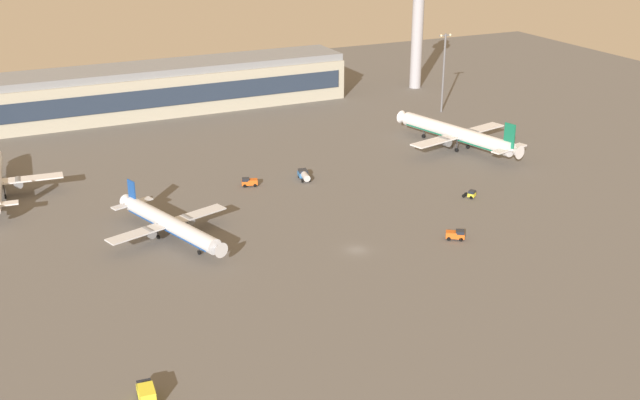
{
  "coord_description": "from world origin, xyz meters",
  "views": [
    {
      "loc": [
        -72.93,
        -136.32,
        73.24
      ],
      "look_at": [
        1.01,
        20.75,
        4.0
      ],
      "focal_mm": 44.28,
      "sensor_mm": 36.0,
      "label": 1
    }
  ],
  "objects_px": {
    "pushback_tug": "(471,194)",
    "apron_light_central": "(444,68)",
    "maintenance_van": "(249,182)",
    "airplane_near_gate": "(169,224)",
    "control_tower": "(418,22)",
    "baggage_tractor": "(456,235)",
    "fuel_truck": "(304,175)",
    "airplane_mid_apron": "(457,134)",
    "catering_truck": "(146,393)"
  },
  "relations": [
    {
      "from": "airplane_mid_apron",
      "to": "control_tower",
      "type": "bearing_deg",
      "value": 53.98
    },
    {
      "from": "airplane_mid_apron",
      "to": "pushback_tug",
      "type": "relative_size",
      "value": 13.04
    },
    {
      "from": "airplane_mid_apron",
      "to": "apron_light_central",
      "type": "xyz_separation_m",
      "value": [
        18.88,
        36.89,
        10.88
      ]
    },
    {
      "from": "baggage_tractor",
      "to": "apron_light_central",
      "type": "relative_size",
      "value": 0.17
    },
    {
      "from": "maintenance_van",
      "to": "catering_truck",
      "type": "relative_size",
      "value": 0.78
    },
    {
      "from": "airplane_near_gate",
      "to": "fuel_truck",
      "type": "xyz_separation_m",
      "value": [
        42.67,
        22.13,
        -2.32
      ]
    },
    {
      "from": "control_tower",
      "to": "pushback_tug",
      "type": "bearing_deg",
      "value": -114.7
    },
    {
      "from": "airplane_near_gate",
      "to": "baggage_tractor",
      "type": "xyz_separation_m",
      "value": [
        57.41,
        -27.43,
        -2.51
      ]
    },
    {
      "from": "maintenance_van",
      "to": "pushback_tug",
      "type": "relative_size",
      "value": 1.28
    },
    {
      "from": "maintenance_van",
      "to": "catering_truck",
      "type": "height_order",
      "value": "catering_truck"
    },
    {
      "from": "pushback_tug",
      "to": "apron_light_central",
      "type": "xyz_separation_m",
      "value": [
        38.59,
        72.18,
        14.36
      ]
    },
    {
      "from": "baggage_tractor",
      "to": "apron_light_central",
      "type": "height_order",
      "value": "apron_light_central"
    },
    {
      "from": "control_tower",
      "to": "airplane_mid_apron",
      "type": "relative_size",
      "value": 0.95
    },
    {
      "from": "catering_truck",
      "to": "apron_light_central",
      "type": "xyz_separation_m",
      "value": [
        133.09,
        121.38,
        13.85
      ]
    },
    {
      "from": "airplane_mid_apron",
      "to": "fuel_truck",
      "type": "bearing_deg",
      "value": 171.89
    },
    {
      "from": "pushback_tug",
      "to": "catering_truck",
      "type": "bearing_deg",
      "value": -5.43
    },
    {
      "from": "airplane_near_gate",
      "to": "apron_light_central",
      "type": "distance_m",
      "value": 131.24
    },
    {
      "from": "control_tower",
      "to": "airplane_near_gate",
      "type": "height_order",
      "value": "control_tower"
    },
    {
      "from": "airplane_near_gate",
      "to": "control_tower",
      "type": "bearing_deg",
      "value": -159.66
    },
    {
      "from": "airplane_near_gate",
      "to": "maintenance_van",
      "type": "distance_m",
      "value": 36.51
    },
    {
      "from": "airplane_mid_apron",
      "to": "airplane_near_gate",
      "type": "bearing_deg",
      "value": -177.68
    },
    {
      "from": "airplane_near_gate",
      "to": "maintenance_van",
      "type": "xyz_separation_m",
      "value": [
        27.61,
        23.76,
        -2.51
      ]
    },
    {
      "from": "apron_light_central",
      "to": "baggage_tractor",
      "type": "bearing_deg",
      "value": -121.69
    },
    {
      "from": "airplane_near_gate",
      "to": "airplane_mid_apron",
      "type": "relative_size",
      "value": 0.8
    },
    {
      "from": "control_tower",
      "to": "maintenance_van",
      "type": "bearing_deg",
      "value": -142.24
    },
    {
      "from": "pushback_tug",
      "to": "baggage_tractor",
      "type": "bearing_deg",
      "value": 14.28
    },
    {
      "from": "airplane_near_gate",
      "to": "pushback_tug",
      "type": "distance_m",
      "value": 75.8
    },
    {
      "from": "baggage_tractor",
      "to": "fuel_truck",
      "type": "bearing_deg",
      "value": -129.94
    },
    {
      "from": "fuel_truck",
      "to": "pushback_tug",
      "type": "relative_size",
      "value": 1.85
    },
    {
      "from": "control_tower",
      "to": "airplane_mid_apron",
      "type": "bearing_deg",
      "value": -112.36
    },
    {
      "from": "baggage_tractor",
      "to": "airplane_mid_apron",
      "type": "bearing_deg",
      "value": 178.94
    },
    {
      "from": "airplane_near_gate",
      "to": "maintenance_van",
      "type": "bearing_deg",
      "value": -157.38
    },
    {
      "from": "baggage_tractor",
      "to": "apron_light_central",
      "type": "bearing_deg",
      "value": -178.19
    },
    {
      "from": "fuel_truck",
      "to": "baggage_tractor",
      "type": "xyz_separation_m",
      "value": [
        14.74,
        -49.56,
        -0.19
      ]
    },
    {
      "from": "maintenance_van",
      "to": "fuel_truck",
      "type": "bearing_deg",
      "value": -78.37
    },
    {
      "from": "control_tower",
      "to": "airplane_near_gate",
      "type": "relative_size",
      "value": 1.19
    },
    {
      "from": "fuel_truck",
      "to": "airplane_mid_apron",
      "type": "bearing_deg",
      "value": 15.88
    },
    {
      "from": "airplane_near_gate",
      "to": "apron_light_central",
      "type": "relative_size",
      "value": 1.37
    },
    {
      "from": "maintenance_van",
      "to": "fuel_truck",
      "type": "xyz_separation_m",
      "value": [
        15.06,
        -1.63,
        0.19
      ]
    },
    {
      "from": "apron_light_central",
      "to": "maintenance_van",
      "type": "bearing_deg",
      "value": -154.94
    },
    {
      "from": "fuel_truck",
      "to": "pushback_tug",
      "type": "xyz_separation_m",
      "value": [
        32.66,
        -30.2,
        -0.3
      ]
    },
    {
      "from": "maintenance_van",
      "to": "apron_light_central",
      "type": "xyz_separation_m",
      "value": [
        86.3,
        40.35,
        14.25
      ]
    },
    {
      "from": "control_tower",
      "to": "baggage_tractor",
      "type": "distance_m",
      "value": 144.95
    },
    {
      "from": "maintenance_van",
      "to": "apron_light_central",
      "type": "bearing_deg",
      "value": -47.13
    },
    {
      "from": "apron_light_central",
      "to": "airplane_mid_apron",
      "type": "bearing_deg",
      "value": -117.1
    },
    {
      "from": "control_tower",
      "to": "catering_truck",
      "type": "bearing_deg",
      "value": -132.63
    },
    {
      "from": "control_tower",
      "to": "airplane_mid_apron",
      "type": "xyz_separation_m",
      "value": [
        -29.44,
        -71.58,
        -20.64
      ]
    },
    {
      "from": "control_tower",
      "to": "catering_truck",
      "type": "xyz_separation_m",
      "value": [
        -143.66,
        -156.07,
        -23.61
      ]
    },
    {
      "from": "airplane_near_gate",
      "to": "baggage_tractor",
      "type": "relative_size",
      "value": 8.17
    },
    {
      "from": "catering_truck",
      "to": "apron_light_central",
      "type": "bearing_deg",
      "value": 47.26
    }
  ]
}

